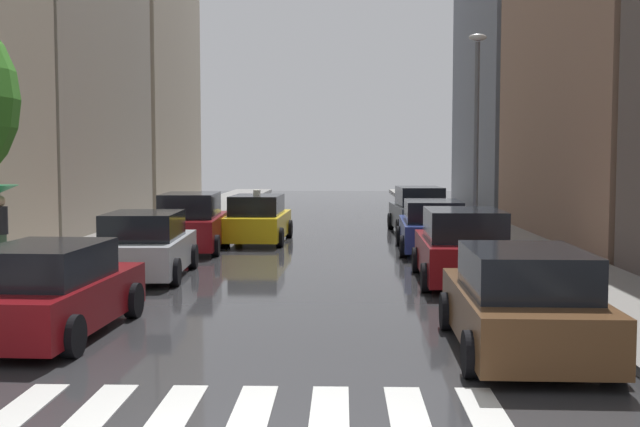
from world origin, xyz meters
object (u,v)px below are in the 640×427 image
(parked_car_left_nearest, at_px, (50,292))
(parked_car_right_nearest, at_px, (522,304))
(parked_car_left_second, at_px, (145,246))
(parked_car_right_third, at_px, (432,227))
(lamp_post_right, at_px, (476,121))
(taxi_midroad, at_px, (258,220))
(pedestrian_by_kerb, at_px, (0,210))
(parked_car_right_second, at_px, (463,248))
(parked_car_left_third, at_px, (191,224))
(parked_car_right_fourth, at_px, (419,211))

(parked_car_left_nearest, distance_m, parked_car_right_nearest, 7.57)
(parked_car_left_second, distance_m, parked_car_right_third, 9.35)
(parked_car_left_nearest, xyz_separation_m, parked_car_left_second, (-0.01, 6.30, 0.03))
(parked_car_left_nearest, height_order, lamp_post_right, lamp_post_right)
(parked_car_left_nearest, distance_m, taxi_midroad, 14.36)
(parked_car_right_nearest, height_order, pedestrian_by_kerb, pedestrian_by_kerb)
(parked_car_right_second, xyz_separation_m, lamp_post_right, (1.69, 8.39, 3.32))
(parked_car_left_second, distance_m, parked_car_left_third, 5.50)
(parked_car_right_third, distance_m, parked_car_right_fourth, 6.04)
(parked_car_left_third, distance_m, taxi_midroad, 3.05)
(parked_car_left_nearest, bearing_deg, parked_car_right_nearest, -94.52)
(parked_car_left_third, bearing_deg, parked_car_right_nearest, -152.39)
(parked_car_left_third, distance_m, parked_car_right_second, 9.71)
(parked_car_right_nearest, distance_m, lamp_post_right, 15.52)
(parked_car_left_third, height_order, parked_car_right_fourth, parked_car_left_third)
(parked_car_right_second, distance_m, pedestrian_by_kerb, 11.36)
(parked_car_left_third, xyz_separation_m, pedestrian_by_kerb, (-3.74, -5.29, 0.79))
(parked_car_left_third, relative_size, lamp_post_right, 0.70)
(parked_car_left_third, bearing_deg, parked_car_right_second, -131.56)
(parked_car_right_second, bearing_deg, taxi_midroad, 35.23)
(pedestrian_by_kerb, bearing_deg, lamp_post_right, 103.41)
(parked_car_left_nearest, relative_size, pedestrian_by_kerb, 2.14)
(parked_car_left_nearest, relative_size, parked_car_left_second, 1.03)
(taxi_midroad, xyz_separation_m, lamp_post_right, (7.42, -0.13, 3.36))
(parked_car_right_third, xyz_separation_m, parked_car_right_fourth, (0.16, 6.04, 0.08))
(parked_car_left_nearest, bearing_deg, parked_car_right_second, -50.61)
(parked_car_right_nearest, xyz_separation_m, parked_car_right_fourth, (0.24, 18.70, 0.08))
(parked_car_right_second, relative_size, parked_car_right_third, 0.94)
(parked_car_right_third, bearing_deg, parked_car_right_nearest, -178.35)
(lamp_post_right, bearing_deg, parked_car_right_fourth, 113.07)
(lamp_post_right, bearing_deg, parked_car_right_nearest, -96.85)
(parked_car_left_second, height_order, parked_car_right_second, parked_car_right_second)
(parked_car_left_nearest, relative_size, parked_car_right_nearest, 1.00)
(parked_car_right_third, height_order, pedestrian_by_kerb, pedestrian_by_kerb)
(pedestrian_by_kerb, bearing_deg, taxi_midroad, 127.34)
(parked_car_left_nearest, distance_m, parked_car_right_fourth, 19.39)
(parked_car_left_nearest, height_order, taxi_midroad, taxi_midroad)
(parked_car_left_second, distance_m, parked_car_right_nearest, 10.44)
(parked_car_left_nearest, distance_m, pedestrian_by_kerb, 7.53)
(parked_car_right_nearest, xyz_separation_m, lamp_post_right, (1.81, 15.04, 3.38))
(parked_car_right_second, xyz_separation_m, pedestrian_by_kerb, (-11.30, 0.81, 0.82))
(parked_car_left_second, height_order, parked_car_right_fourth, parked_car_right_fourth)
(parked_car_right_fourth, bearing_deg, parked_car_left_second, 143.48)
(lamp_post_right, bearing_deg, pedestrian_by_kerb, -149.72)
(parked_car_left_second, bearing_deg, parked_car_left_nearest, 177.44)
(taxi_midroad, bearing_deg, parked_car_right_nearest, -157.93)
(parked_car_left_nearest, bearing_deg, parked_car_left_second, 2.65)
(parked_car_right_nearest, height_order, parked_car_right_third, parked_car_right_third)
(parked_car_left_nearest, relative_size, parked_car_right_second, 1.00)
(parked_car_left_nearest, xyz_separation_m, parked_car_right_nearest, (7.52, -0.94, 0.03))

